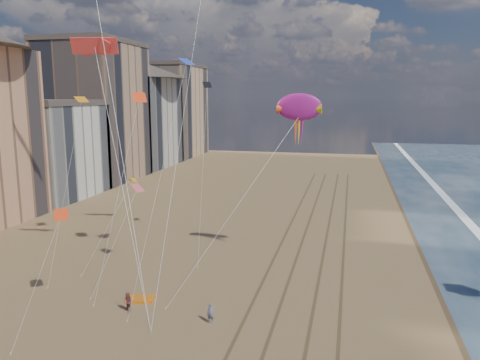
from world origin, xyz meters
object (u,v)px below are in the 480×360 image
grounded_kite (140,299)px  kite_flyer_b (128,302)px  kite_flyer_a (211,313)px  show_kite (299,107)px

grounded_kite → kite_flyer_b: kite_flyer_b is taller
grounded_kite → kite_flyer_b: 2.31m
kite_flyer_a → kite_flyer_b: kite_flyer_b is taller
show_kite → kite_flyer_b: size_ratio=13.41×
show_kite → kite_flyer_b: (-12.23, -13.85, -15.63)m
show_kite → kite_flyer_b: bearing=-131.4°
grounded_kite → kite_flyer_b: size_ratio=1.40×
kite_flyer_a → kite_flyer_b: (-7.20, 0.30, 0.01)m
kite_flyer_a → kite_flyer_b: size_ratio=0.99×
grounded_kite → kite_flyer_a: bearing=-30.8°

